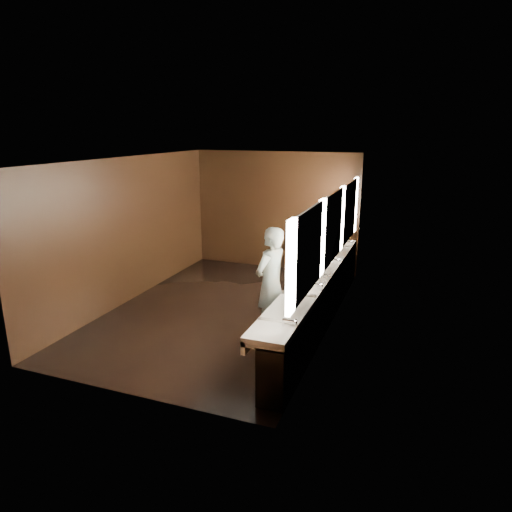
# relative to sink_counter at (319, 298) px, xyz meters

# --- Properties ---
(floor) EXTENTS (6.00, 6.00, 0.00)m
(floor) POSITION_rel_sink_counter_xyz_m (-1.79, 0.00, -0.50)
(floor) COLOR black
(floor) RESTS_ON ground
(ceiling) EXTENTS (4.00, 6.00, 0.02)m
(ceiling) POSITION_rel_sink_counter_xyz_m (-1.79, 0.00, 2.30)
(ceiling) COLOR #2D2D2B
(ceiling) RESTS_ON wall_back
(wall_back) EXTENTS (4.00, 0.02, 2.80)m
(wall_back) POSITION_rel_sink_counter_xyz_m (-1.79, 3.00, 0.90)
(wall_back) COLOR black
(wall_back) RESTS_ON floor
(wall_front) EXTENTS (4.00, 0.02, 2.80)m
(wall_front) POSITION_rel_sink_counter_xyz_m (-1.79, -3.00, 0.90)
(wall_front) COLOR black
(wall_front) RESTS_ON floor
(wall_left) EXTENTS (0.02, 6.00, 2.80)m
(wall_left) POSITION_rel_sink_counter_xyz_m (-3.79, 0.00, 0.90)
(wall_left) COLOR black
(wall_left) RESTS_ON floor
(wall_right) EXTENTS (0.02, 6.00, 2.80)m
(wall_right) POSITION_rel_sink_counter_xyz_m (0.21, 0.00, 0.90)
(wall_right) COLOR black
(wall_right) RESTS_ON floor
(sink_counter) EXTENTS (0.55, 5.40, 1.01)m
(sink_counter) POSITION_rel_sink_counter_xyz_m (0.00, 0.00, 0.00)
(sink_counter) COLOR black
(sink_counter) RESTS_ON floor
(mirror_band) EXTENTS (0.06, 5.03, 1.15)m
(mirror_band) POSITION_rel_sink_counter_xyz_m (0.19, -0.00, 1.25)
(mirror_band) COLOR white
(mirror_band) RESTS_ON wall_right
(person) EXTENTS (0.62, 0.77, 1.83)m
(person) POSITION_rel_sink_counter_xyz_m (-0.65, -0.68, 0.42)
(person) COLOR #7FB1BD
(person) RESTS_ON floor
(trash_bin) EXTENTS (0.38, 0.38, 0.52)m
(trash_bin) POSITION_rel_sink_counter_xyz_m (-0.22, -0.19, -0.24)
(trash_bin) COLOR black
(trash_bin) RESTS_ON floor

